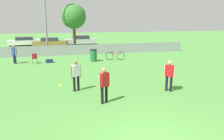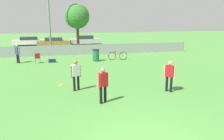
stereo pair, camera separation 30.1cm
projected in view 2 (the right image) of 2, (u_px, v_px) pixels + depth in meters
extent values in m
cube|color=gray|center=(84.00, 50.00, 23.53)|extent=(23.82, 0.03, 1.10)
cylinder|color=slate|center=(183.00, 46.00, 26.15)|extent=(0.07, 0.07, 1.21)
cylinder|color=gray|center=(49.00, 11.00, 22.91)|extent=(0.20, 0.20, 9.17)
cylinder|color=brown|center=(78.00, 39.00, 26.07)|extent=(0.32, 0.32, 3.01)
sphere|color=#33702D|center=(77.00, 16.00, 25.49)|extent=(2.88, 2.88, 2.88)
cylinder|color=black|center=(101.00, 95.00, 9.76)|extent=(0.13, 0.13, 0.80)
cylinder|color=black|center=(105.00, 94.00, 9.91)|extent=(0.13, 0.13, 0.80)
cube|color=red|center=(103.00, 80.00, 9.68)|extent=(0.48, 0.39, 0.60)
sphere|color=tan|center=(103.00, 70.00, 9.58)|extent=(0.21, 0.21, 0.21)
cylinder|color=tan|center=(98.00, 82.00, 9.53)|extent=(0.08, 0.08, 0.64)
cylinder|color=tan|center=(107.00, 80.00, 9.85)|extent=(0.08, 0.08, 0.64)
cylinder|color=black|center=(167.00, 84.00, 11.48)|extent=(0.13, 0.13, 0.80)
cylinder|color=black|center=(171.00, 85.00, 11.35)|extent=(0.13, 0.13, 0.80)
cube|color=#B21419|center=(170.00, 71.00, 11.26)|extent=(0.45, 0.47, 0.60)
sphere|color=#D8AD8C|center=(170.00, 63.00, 11.16)|extent=(0.21, 0.21, 0.21)
cylinder|color=#D8AD8C|center=(165.00, 71.00, 11.42)|extent=(0.08, 0.08, 0.64)
cylinder|color=#D8AD8C|center=(174.00, 73.00, 11.12)|extent=(0.08, 0.08, 0.64)
cylinder|color=black|center=(74.00, 84.00, 11.53)|extent=(0.13, 0.13, 0.80)
cylinder|color=black|center=(78.00, 83.00, 11.66)|extent=(0.13, 0.13, 0.80)
cube|color=silver|center=(76.00, 70.00, 11.44)|extent=(0.48, 0.37, 0.60)
sphere|color=#8C664C|center=(76.00, 62.00, 11.34)|extent=(0.21, 0.21, 0.21)
cylinder|color=#8C664C|center=(71.00, 72.00, 11.30)|extent=(0.08, 0.08, 0.64)
cylinder|color=#8C664C|center=(80.00, 71.00, 11.59)|extent=(0.08, 0.08, 0.64)
cylinder|color=#191933|center=(19.00, 59.00, 18.91)|extent=(0.13, 0.13, 0.78)
cylinder|color=#191933|center=(17.00, 59.00, 19.04)|extent=(0.13, 0.13, 0.78)
cube|color=navy|center=(17.00, 51.00, 18.82)|extent=(0.44, 0.45, 0.60)
sphere|color=tan|center=(17.00, 46.00, 18.73)|extent=(0.21, 0.21, 0.21)
cylinder|color=tan|center=(19.00, 52.00, 18.70)|extent=(0.08, 0.08, 0.64)
cylinder|color=tan|center=(16.00, 51.00, 18.98)|extent=(0.08, 0.08, 0.64)
cylinder|color=yellow|center=(61.00, 85.00, 12.64)|extent=(0.26, 0.26, 0.03)
torus|color=yellow|center=(61.00, 85.00, 12.64)|extent=(0.26, 0.26, 0.03)
cylinder|color=#333338|center=(40.00, 60.00, 19.29)|extent=(0.02, 0.02, 0.43)
cylinder|color=#333338|center=(35.00, 60.00, 19.17)|extent=(0.02, 0.02, 0.43)
cylinder|color=#333338|center=(40.00, 61.00, 18.94)|extent=(0.02, 0.02, 0.43)
cylinder|color=#333338|center=(35.00, 61.00, 18.82)|extent=(0.02, 0.02, 0.43)
cube|color=maroon|center=(38.00, 58.00, 19.00)|extent=(0.47, 0.47, 0.03)
cube|color=maroon|center=(37.00, 56.00, 18.77)|extent=(0.43, 0.07, 0.42)
torus|color=black|center=(112.00, 56.00, 20.48)|extent=(0.75, 0.15, 0.76)
torus|color=black|center=(123.00, 56.00, 20.56)|extent=(0.75, 0.15, 0.76)
cylinder|color=#A51E19|center=(118.00, 54.00, 20.48)|extent=(0.97, 0.18, 0.04)
cylinder|color=#A51E19|center=(115.00, 54.00, 20.46)|extent=(0.03, 0.03, 0.39)
cylinder|color=#A51E19|center=(122.00, 54.00, 20.51)|extent=(0.03, 0.03, 0.36)
cube|color=black|center=(115.00, 52.00, 20.41)|extent=(0.17, 0.08, 0.04)
cylinder|color=black|center=(122.00, 52.00, 20.47)|extent=(0.09, 0.44, 0.03)
cylinder|color=#1E6638|center=(96.00, 56.00, 19.81)|extent=(0.59, 0.59, 1.01)
cylinder|color=black|center=(96.00, 50.00, 19.69)|extent=(0.62, 0.62, 0.08)
cube|color=navy|center=(52.00, 61.00, 19.37)|extent=(0.63, 0.35, 0.28)
cube|color=black|center=(52.00, 59.00, 19.34)|extent=(0.54, 0.04, 0.02)
cylinder|color=black|center=(39.00, 43.00, 33.33)|extent=(0.64, 0.25, 0.63)
cylinder|color=black|center=(39.00, 43.00, 31.99)|extent=(0.64, 0.25, 0.63)
cylinder|color=black|center=(19.00, 43.00, 32.40)|extent=(0.64, 0.25, 0.63)
cylinder|color=black|center=(18.00, 44.00, 31.06)|extent=(0.64, 0.25, 0.63)
cube|color=white|center=(29.00, 42.00, 32.15)|extent=(4.75, 2.19, 0.62)
cube|color=#2D333D|center=(29.00, 38.00, 32.03)|extent=(2.54, 1.74, 0.46)
cylinder|color=black|center=(64.00, 43.00, 32.05)|extent=(0.63, 0.20, 0.63)
cylinder|color=black|center=(64.00, 44.00, 30.66)|extent=(0.63, 0.20, 0.63)
cylinder|color=black|center=(44.00, 44.00, 31.52)|extent=(0.63, 0.20, 0.63)
cylinder|color=black|center=(43.00, 45.00, 30.13)|extent=(0.63, 0.20, 0.63)
cube|color=olive|center=(54.00, 43.00, 31.04)|extent=(4.59, 1.83, 0.61)
cube|color=#2D333D|center=(54.00, 39.00, 30.93)|extent=(2.41, 1.55, 0.46)
cylinder|color=black|center=(92.00, 42.00, 34.45)|extent=(0.66, 0.25, 0.65)
cylinder|color=black|center=(95.00, 43.00, 33.04)|extent=(0.66, 0.25, 0.65)
cylinder|color=black|center=(75.00, 42.00, 33.57)|extent=(0.66, 0.25, 0.65)
cylinder|color=black|center=(77.00, 43.00, 32.15)|extent=(0.66, 0.25, 0.65)
cube|color=#B7B7BC|center=(85.00, 41.00, 33.25)|extent=(4.65, 2.21, 0.68)
cube|color=#2D333D|center=(85.00, 37.00, 33.12)|extent=(2.48, 1.78, 0.51)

